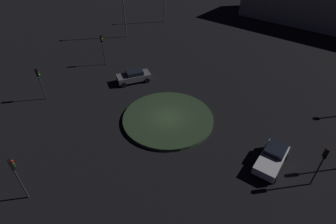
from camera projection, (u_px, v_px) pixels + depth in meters
ground_plane at (168, 119)px, 27.64m from camera, size 116.43×116.43×0.00m
roundabout_island at (168, 118)px, 27.54m from camera, size 9.49×9.49×0.33m
car_grey at (134, 76)px, 33.29m from camera, size 3.64×4.51×1.55m
car_white at (272, 158)px, 22.35m from camera, size 4.55×3.53×1.43m
traffic_light_southeast at (15, 172)px, 18.34m from camera, size 0.39×0.38×4.19m
traffic_light_south at (39, 78)px, 28.93m from camera, size 0.32×0.37×3.96m
traffic_light_southwest at (102, 44)px, 35.63m from camera, size 0.39×0.39×4.30m
traffic_light_northeast at (323, 160)px, 19.39m from camera, size 0.37×0.40×4.01m
streetlamp_southwest at (123, 3)px, 42.27m from camera, size 0.48×0.48×9.23m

